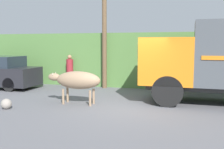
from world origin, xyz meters
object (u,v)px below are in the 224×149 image
object	(u,v)px
brown_cow	(77,80)
pedestrian_on_hill	(70,69)
utility_pole	(104,25)
roadside_rock	(6,104)

from	to	relation	value
brown_cow	pedestrian_on_hill	world-z (taller)	pedestrian_on_hill
brown_cow	pedestrian_on_hill	bearing A→B (deg)	133.11
pedestrian_on_hill	utility_pole	xyz separation A→B (m)	(1.95, 0.06, 2.30)
pedestrian_on_hill	roadside_rock	bearing A→B (deg)	84.26
pedestrian_on_hill	utility_pole	world-z (taller)	utility_pole
brown_cow	roadside_rock	size ratio (longest dim) A/B	5.83
brown_cow	roadside_rock	xyz separation A→B (m)	(-2.07, -1.44, -0.73)
utility_pole	roadside_rock	size ratio (longest dim) A/B	16.96
pedestrian_on_hill	utility_pole	size ratio (longest dim) A/B	0.27
utility_pole	pedestrian_on_hill	bearing A→B (deg)	-178.13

